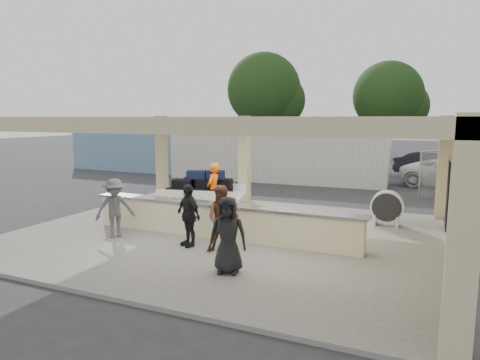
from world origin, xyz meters
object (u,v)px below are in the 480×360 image
at_px(passenger_c, 115,208).
at_px(car_white_a, 456,174).
at_px(baggage_handler, 214,190).
at_px(container_blue, 147,150).
at_px(passenger_b, 188,215).
at_px(drum_fan, 387,207).
at_px(passenger_a, 223,219).
at_px(car_dark, 438,165).
at_px(baggage_counter, 220,221).
at_px(luggage_cart, 202,192).
at_px(container_white, 275,157).
at_px(passenger_d, 228,235).

bearing_deg(passenger_c, car_white_a, 6.99).
height_order(baggage_handler, container_blue, container_blue).
distance_m(passenger_b, car_white_a, 15.66).
height_order(drum_fan, baggage_handler, baggage_handler).
height_order(passenger_a, car_dark, passenger_a).
xyz_separation_m(passenger_c, car_white_a, (9.32, 14.13, -0.23)).
height_order(passenger_a, container_blue, container_blue).
relative_size(passenger_c, car_white_a, 0.34).
height_order(baggage_counter, car_white_a, car_white_a).
bearing_deg(luggage_cart, passenger_b, -79.66).
height_order(baggage_handler, container_white, container_white).
relative_size(passenger_c, container_white, 0.14).
xyz_separation_m(luggage_cart, container_white, (-0.70, 9.65, 0.34)).
bearing_deg(passenger_b, container_white, 125.53).
distance_m(passenger_c, passenger_d, 4.33).
height_order(baggage_handler, passenger_d, baggage_handler).
distance_m(luggage_cart, passenger_b, 3.43).
bearing_deg(car_white_a, baggage_counter, 160.02).
distance_m(passenger_b, container_white, 12.97).
bearing_deg(container_white, luggage_cart, -87.50).
bearing_deg(container_white, passenger_b, -82.59).
relative_size(luggage_cart, passenger_c, 1.80).
height_order(passenger_a, car_white_a, passenger_a).
bearing_deg(passenger_a, baggage_counter, 103.78).
relative_size(passenger_c, container_blue, 0.16).
bearing_deg(passenger_d, container_white, 89.29).
height_order(baggage_counter, car_dark, car_dark).
xyz_separation_m(drum_fan, car_white_a, (2.38, 9.63, 0.02)).
height_order(passenger_d, car_dark, passenger_d).
height_order(luggage_cart, passenger_c, passenger_c).
bearing_deg(passenger_c, passenger_b, -46.76).
distance_m(passenger_c, container_white, 12.93).
bearing_deg(car_white_a, passenger_d, 168.35).
bearing_deg(car_white_a, drum_fan, 173.08).
xyz_separation_m(drum_fan, passenger_d, (-2.80, -5.75, 0.25)).
xyz_separation_m(passenger_a, passenger_b, (-1.09, 0.15, -0.03)).
height_order(car_dark, container_blue, container_blue).
bearing_deg(passenger_d, drum_fan, 48.14).
height_order(car_white_a, container_blue, container_blue).
bearing_deg(passenger_c, container_white, 39.10).
xyz_separation_m(passenger_b, container_blue, (-11.24, 13.66, 0.44)).
distance_m(luggage_cart, car_white_a, 13.69).
distance_m(passenger_b, passenger_d, 2.27).
bearing_deg(passenger_a, container_blue, 115.91).
relative_size(passenger_d, container_blue, 0.16).
bearing_deg(luggage_cart, baggage_handler, -17.66).
bearing_deg(baggage_handler, container_white, -174.47).
bearing_deg(car_white_a, passenger_a, 164.34).
height_order(drum_fan, car_dark, car_dark).
height_order(luggage_cart, passenger_a, passenger_a).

